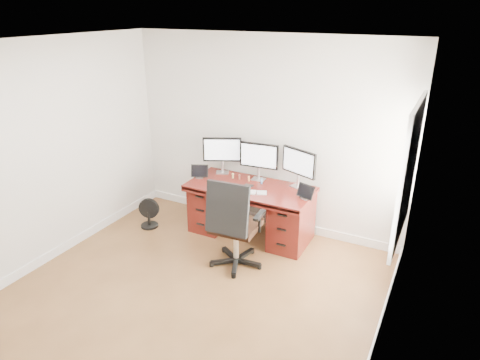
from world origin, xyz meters
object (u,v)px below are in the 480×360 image
at_px(floor_fan, 149,214).
at_px(keyboard, 245,192).
at_px(desk, 251,208).
at_px(office_chair, 234,238).
at_px(monitor_center, 259,157).

distance_m(floor_fan, keyboard, 1.56).
bearing_deg(desk, floor_fan, -161.38).
bearing_deg(keyboard, floor_fan, 173.17).
distance_m(office_chair, monitor_center, 1.27).
bearing_deg(monitor_center, office_chair, -86.04).
relative_size(monitor_center, keyboard, 1.94).
xyz_separation_m(office_chair, keyboard, (-0.14, 0.57, 0.37)).
bearing_deg(monitor_center, desk, -95.14).
height_order(desk, keyboard, keyboard).
distance_m(desk, floor_fan, 1.51).
xyz_separation_m(floor_fan, monitor_center, (1.42, 0.72, 0.87)).
height_order(office_chair, keyboard, office_chair).
distance_m(desk, monitor_center, 0.72).
height_order(desk, floor_fan, desk).
height_order(desk, office_chair, office_chair).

